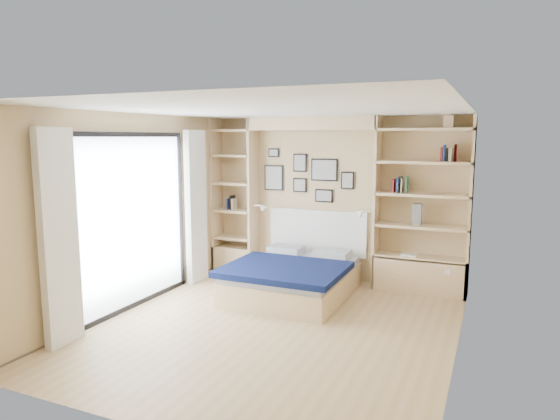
% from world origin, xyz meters
% --- Properties ---
extents(ground, '(4.50, 4.50, 0.00)m').
position_xyz_m(ground, '(0.00, 0.00, 0.00)').
color(ground, tan).
rests_on(ground, ground).
extents(room_shell, '(4.50, 4.50, 4.50)m').
position_xyz_m(room_shell, '(-0.39, 1.52, 1.08)').
color(room_shell, tan).
rests_on(room_shell, ground).
extents(bed, '(1.58, 1.98, 1.07)m').
position_xyz_m(bed, '(-0.25, 1.24, 0.26)').
color(bed, beige).
rests_on(bed, ground).
extents(photo_gallery, '(1.48, 0.02, 0.82)m').
position_xyz_m(photo_gallery, '(-0.45, 2.22, 1.60)').
color(photo_gallery, black).
rests_on(photo_gallery, ground).
extents(reading_lamps, '(1.92, 0.12, 0.15)m').
position_xyz_m(reading_lamps, '(-0.30, 2.00, 1.10)').
color(reading_lamps, silver).
rests_on(reading_lamps, ground).
extents(shelf_decor, '(3.52, 0.23, 2.03)m').
position_xyz_m(shelf_decor, '(1.09, 2.07, 1.69)').
color(shelf_decor, '#A51E1E').
rests_on(shelf_decor, ground).
extents(deck, '(3.20, 4.00, 0.05)m').
position_xyz_m(deck, '(-3.60, 0.00, 0.00)').
color(deck, brown).
rests_on(deck, ground).
extents(deck_chair, '(0.44, 0.71, 0.70)m').
position_xyz_m(deck_chair, '(-3.75, 0.77, 0.33)').
color(deck_chair, tan).
rests_on(deck_chair, ground).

